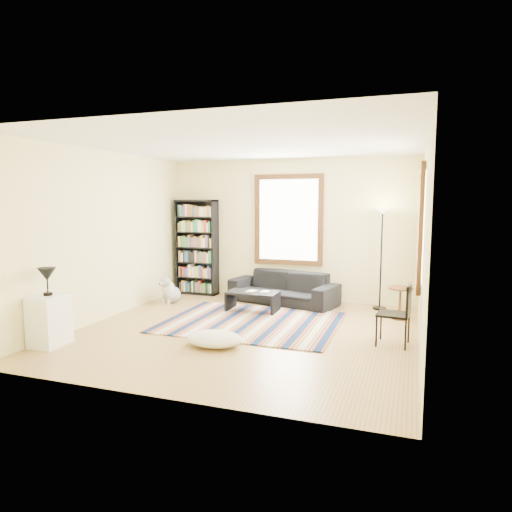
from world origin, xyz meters
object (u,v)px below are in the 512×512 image
(coffee_table, at_px, (253,302))
(floor_cushion, at_px, (214,339))
(side_table, at_px, (400,303))
(folding_chair, at_px, (393,314))
(sofa, at_px, (283,288))
(bookshelf, at_px, (197,247))
(dog, at_px, (171,289))
(white_cabinet, at_px, (49,320))
(floor_lamp, at_px, (381,259))

(coffee_table, xyz_separation_m, floor_cushion, (0.16, -2.02, -0.08))
(side_table, height_order, folding_chair, folding_chair)
(sofa, xyz_separation_m, side_table, (2.18, -0.51, -0.04))
(bookshelf, height_order, dog, bookshelf)
(bookshelf, height_order, white_cabinet, bookshelf)
(floor_cushion, bearing_deg, dog, 131.04)
(sofa, xyz_separation_m, coffee_table, (-0.33, -0.83, -0.13))
(coffee_table, bearing_deg, sofa, 68.27)
(floor_lamp, xyz_separation_m, folding_chair, (0.32, -2.09, -0.50))
(sofa, distance_m, side_table, 2.24)
(bookshelf, xyz_separation_m, white_cabinet, (-0.34, -3.83, -0.65))
(floor_cushion, relative_size, side_table, 1.47)
(floor_cushion, height_order, folding_chair, folding_chair)
(side_table, relative_size, white_cabinet, 0.77)
(floor_cushion, height_order, white_cabinet, white_cabinet)
(sofa, height_order, floor_lamp, floor_lamp)
(sofa, relative_size, floor_cushion, 2.64)
(sofa, xyz_separation_m, folding_chair, (2.13, -1.99, 0.12))
(coffee_table, bearing_deg, white_cabinet, -126.04)
(sofa, xyz_separation_m, dog, (-2.07, -0.67, -0.04))
(bookshelf, xyz_separation_m, side_table, (4.16, -0.78, -0.73))
(coffee_table, distance_m, floor_cushion, 2.03)
(white_cabinet, bearing_deg, folding_chair, 16.87)
(side_table, xyz_separation_m, folding_chair, (-0.05, -1.49, 0.16))
(coffee_table, distance_m, folding_chair, 2.73)
(coffee_table, height_order, floor_lamp, floor_lamp)
(floor_lamp, height_order, dog, floor_lamp)
(coffee_table, xyz_separation_m, dog, (-1.74, 0.16, 0.09))
(sofa, bearing_deg, bookshelf, -173.62)
(sofa, distance_m, coffee_table, 0.90)
(bookshelf, bearing_deg, dog, -95.66)
(floor_cushion, distance_m, floor_lamp, 3.65)
(coffee_table, distance_m, side_table, 2.53)
(coffee_table, bearing_deg, bookshelf, 146.39)
(floor_lamp, bearing_deg, coffee_table, -156.59)
(dog, bearing_deg, sofa, 29.27)
(white_cabinet, bearing_deg, side_table, 31.62)
(white_cabinet, distance_m, dog, 2.91)
(sofa, bearing_deg, side_table, 1.04)
(floor_cushion, relative_size, floor_lamp, 0.43)
(bookshelf, relative_size, dog, 3.75)
(folding_chair, height_order, dog, folding_chair)
(sofa, bearing_deg, dog, -148.05)
(floor_cushion, distance_m, white_cabinet, 2.27)
(floor_lamp, xyz_separation_m, white_cabinet, (-4.13, -3.66, -0.58))
(folding_chair, relative_size, dog, 1.61)
(sofa, height_order, side_table, sofa)
(sofa, relative_size, folding_chair, 2.44)
(dog, bearing_deg, coffee_table, 6.18)
(coffee_table, bearing_deg, floor_cushion, -85.61)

